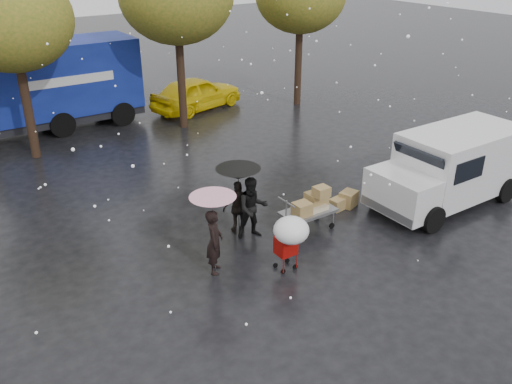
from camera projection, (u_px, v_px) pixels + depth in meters
ground at (275, 248)px, 14.01m from camera, size 90.00×90.00×0.00m
person_pink at (214, 242)px, 12.70m from camera, size 0.66×0.71×1.63m
person_middle at (253, 208)px, 14.18m from camera, size 0.98×0.86×1.70m
person_black at (239, 207)px, 14.42m from camera, size 0.95×0.57×1.51m
umbrella_pink at (213, 203)px, 12.26m from camera, size 1.08×1.08×2.00m
umbrella_black at (238, 174)px, 14.00m from camera, size 1.18×1.18×1.89m
vendor_cart at (311, 205)px, 14.60m from camera, size 1.52×0.80×1.27m
shopping_cart at (290, 233)px, 12.58m from camera, size 0.84×0.84×1.46m
white_van at (451, 166)px, 15.90m from camera, size 4.91×2.18×2.20m
blue_truck at (41, 88)px, 21.58m from camera, size 8.30×2.60×3.50m
box_ground_near at (349, 199)px, 16.06m from camera, size 0.62×0.56×0.46m
box_ground_far at (337, 204)px, 15.89m from camera, size 0.48×0.39×0.34m
yellow_taxi at (197, 93)px, 24.64m from camera, size 4.73×2.78×1.51m
tree_row at (101, 6)px, 19.07m from camera, size 21.60×4.40×7.12m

